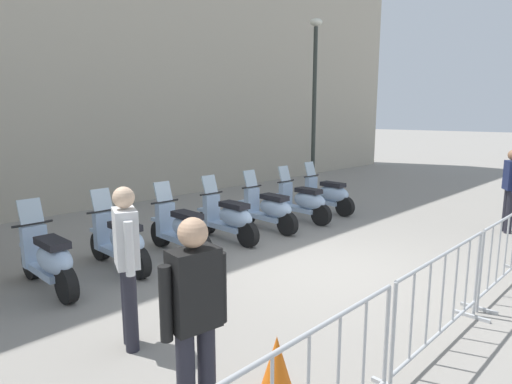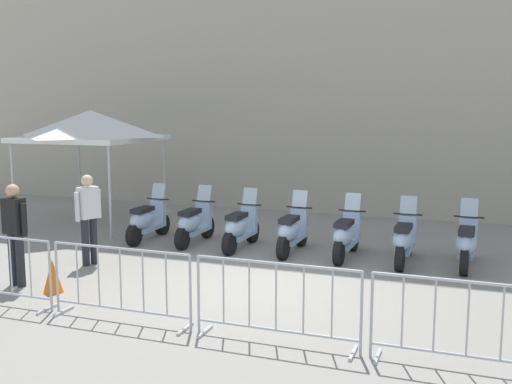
{
  "view_description": "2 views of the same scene",
  "coord_description": "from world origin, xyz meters",
  "px_view_note": "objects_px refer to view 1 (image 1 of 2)",
  "views": [
    {
      "loc": [
        -5.65,
        -3.66,
        2.45
      ],
      "look_at": [
        0.97,
        2.37,
        0.84
      ],
      "focal_mm": 30.7,
      "sensor_mm": 36.0,
      "label": 1
    },
    {
      "loc": [
        3.07,
        -9.1,
        2.99
      ],
      "look_at": [
        -0.59,
        1.92,
        1.3
      ],
      "focal_mm": 41.05,
      "sensor_mm": 36.0,
      "label": 2
    }
  ],
  "objects_px": {
    "motorcycle_1": "(121,242)",
    "barrier_segment_2": "(442,302)",
    "motorcycle_0": "(49,260)",
    "barrier_segment_3": "(506,252)",
    "motorcycle_4": "(269,209)",
    "officer_near_row_end": "(510,186)",
    "street_lamp": "(314,90)",
    "motorcycle_3": "(229,218)",
    "officer_mid_plaza": "(127,258)",
    "officer_by_barriers": "(195,317)",
    "motorcycle_2": "(182,230)",
    "motorcycle_6": "(327,195)",
    "traffic_cone": "(277,365)",
    "motorcycle_5": "(302,202)"
  },
  "relations": [
    {
      "from": "motorcycle_4",
      "to": "officer_near_row_end",
      "type": "xyz_separation_m",
      "value": [
        3.26,
        -3.77,
        0.53
      ]
    },
    {
      "from": "motorcycle_4",
      "to": "motorcycle_6",
      "type": "distance_m",
      "value": 2.25
    },
    {
      "from": "motorcycle_0",
      "to": "officer_by_barriers",
      "type": "distance_m",
      "value": 3.73
    },
    {
      "from": "motorcycle_6",
      "to": "traffic_cone",
      "type": "distance_m",
      "value": 7.37
    },
    {
      "from": "street_lamp",
      "to": "motorcycle_5",
      "type": "bearing_deg",
      "value": -148.8
    },
    {
      "from": "motorcycle_4",
      "to": "barrier_segment_2",
      "type": "xyz_separation_m",
      "value": [
        -2.4,
        -4.44,
        0.07
      ]
    },
    {
      "from": "traffic_cone",
      "to": "officer_near_row_end",
      "type": "bearing_deg",
      "value": -0.91
    },
    {
      "from": "officer_near_row_end",
      "to": "officer_mid_plaza",
      "type": "relative_size",
      "value": 1.0
    },
    {
      "from": "motorcycle_0",
      "to": "motorcycle_5",
      "type": "height_order",
      "value": "same"
    },
    {
      "from": "motorcycle_3",
      "to": "officer_near_row_end",
      "type": "height_order",
      "value": "officer_near_row_end"
    },
    {
      "from": "motorcycle_0",
      "to": "motorcycle_3",
      "type": "bearing_deg",
      "value": -1.3
    },
    {
      "from": "street_lamp",
      "to": "officer_mid_plaza",
      "type": "height_order",
      "value": "street_lamp"
    },
    {
      "from": "motorcycle_4",
      "to": "traffic_cone",
      "type": "distance_m",
      "value": 5.52
    },
    {
      "from": "motorcycle_6",
      "to": "officer_by_barriers",
      "type": "height_order",
      "value": "officer_by_barriers"
    },
    {
      "from": "motorcycle_5",
      "to": "traffic_cone",
      "type": "xyz_separation_m",
      "value": [
        -5.26,
        -3.6,
        -0.18
      ]
    },
    {
      "from": "motorcycle_1",
      "to": "officer_mid_plaza",
      "type": "relative_size",
      "value": 1.0
    },
    {
      "from": "motorcycle_2",
      "to": "motorcycle_5",
      "type": "height_order",
      "value": "same"
    },
    {
      "from": "motorcycle_1",
      "to": "street_lamp",
      "type": "bearing_deg",
      "value": 11.43
    },
    {
      "from": "motorcycle_4",
      "to": "officer_by_barriers",
      "type": "height_order",
      "value": "officer_by_barriers"
    },
    {
      "from": "motorcycle_0",
      "to": "officer_near_row_end",
      "type": "height_order",
      "value": "officer_near_row_end"
    },
    {
      "from": "motorcycle_4",
      "to": "motorcycle_5",
      "type": "distance_m",
      "value": 1.13
    },
    {
      "from": "motorcycle_0",
      "to": "traffic_cone",
      "type": "relative_size",
      "value": 3.13
    },
    {
      "from": "barrier_segment_3",
      "to": "officer_mid_plaza",
      "type": "xyz_separation_m",
      "value": [
        -4.44,
        2.51,
        0.45
      ]
    },
    {
      "from": "motorcycle_6",
      "to": "officer_near_row_end",
      "type": "bearing_deg",
      "value": -75.11
    },
    {
      "from": "motorcycle_3",
      "to": "motorcycle_6",
      "type": "height_order",
      "value": "same"
    },
    {
      "from": "motorcycle_1",
      "to": "barrier_segment_2",
      "type": "height_order",
      "value": "motorcycle_1"
    },
    {
      "from": "motorcycle_3",
      "to": "officer_by_barriers",
      "type": "xyz_separation_m",
      "value": [
        -3.81,
        -3.59,
        0.53
      ]
    },
    {
      "from": "motorcycle_0",
      "to": "barrier_segment_3",
      "type": "xyz_separation_m",
      "value": [
        4.38,
        -4.63,
        0.07
      ]
    },
    {
      "from": "street_lamp",
      "to": "officer_near_row_end",
      "type": "relative_size",
      "value": 2.95
    },
    {
      "from": "motorcycle_0",
      "to": "motorcycle_5",
      "type": "bearing_deg",
      "value": -1.89
    },
    {
      "from": "motorcycle_2",
      "to": "barrier_segment_3",
      "type": "bearing_deg",
      "value": -64.92
    },
    {
      "from": "barrier_segment_2",
      "to": "officer_near_row_end",
      "type": "height_order",
      "value": "officer_near_row_end"
    },
    {
      "from": "barrier_segment_3",
      "to": "officer_by_barriers",
      "type": "bearing_deg",
      "value": 168.64
    },
    {
      "from": "motorcycle_0",
      "to": "motorcycle_6",
      "type": "xyz_separation_m",
      "value": [
        6.76,
        -0.11,
        0.0
      ]
    },
    {
      "from": "officer_by_barriers",
      "to": "officer_near_row_end",
      "type": "bearing_deg",
      "value": -1.66
    },
    {
      "from": "motorcycle_2",
      "to": "motorcycle_3",
      "type": "distance_m",
      "value": 1.13
    },
    {
      "from": "motorcycle_5",
      "to": "officer_by_barriers",
      "type": "xyz_separation_m",
      "value": [
        -6.06,
        -3.48,
        0.53
      ]
    },
    {
      "from": "barrier_segment_3",
      "to": "officer_near_row_end",
      "type": "height_order",
      "value": "officer_near_row_end"
    },
    {
      "from": "motorcycle_0",
      "to": "officer_mid_plaza",
      "type": "bearing_deg",
      "value": -91.48
    },
    {
      "from": "barrier_segment_2",
      "to": "motorcycle_3",
      "type": "bearing_deg",
      "value": 74.19
    },
    {
      "from": "motorcycle_0",
      "to": "traffic_cone",
      "type": "xyz_separation_m",
      "value": [
        0.37,
        -3.78,
        -0.18
      ]
    },
    {
      "from": "motorcycle_6",
      "to": "barrier_segment_2",
      "type": "height_order",
      "value": "motorcycle_6"
    },
    {
      "from": "motorcycle_5",
      "to": "officer_near_row_end",
      "type": "bearing_deg",
      "value": -60.12
    },
    {
      "from": "officer_by_barriers",
      "to": "motorcycle_2",
      "type": "bearing_deg",
      "value": 53.22
    },
    {
      "from": "motorcycle_2",
      "to": "barrier_segment_2",
      "type": "relative_size",
      "value": 0.79
    },
    {
      "from": "motorcycle_0",
      "to": "officer_mid_plaza",
      "type": "relative_size",
      "value": 1.0
    },
    {
      "from": "street_lamp",
      "to": "barrier_segment_2",
      "type": "bearing_deg",
      "value": -136.2
    },
    {
      "from": "motorcycle_0",
      "to": "motorcycle_2",
      "type": "distance_m",
      "value": 2.25
    },
    {
      "from": "motorcycle_3",
      "to": "motorcycle_1",
      "type": "bearing_deg",
      "value": 176.84
    },
    {
      "from": "motorcycle_4",
      "to": "motorcycle_0",
      "type": "bearing_deg",
      "value": 178.35
    }
  ]
}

